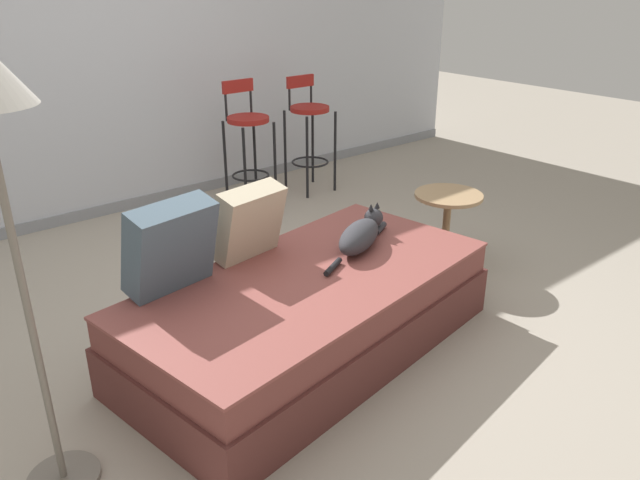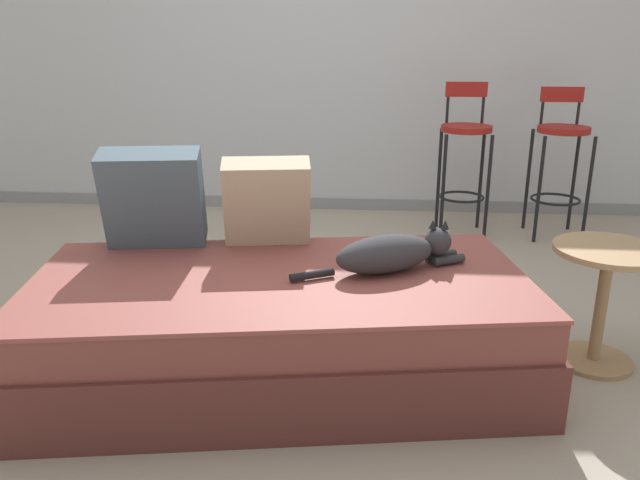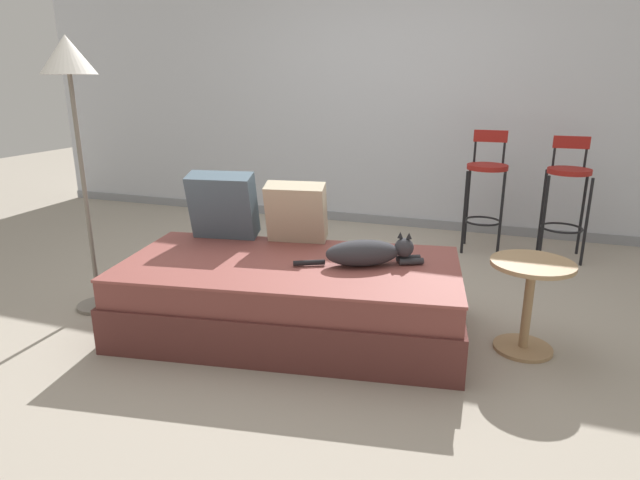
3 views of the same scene
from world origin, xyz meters
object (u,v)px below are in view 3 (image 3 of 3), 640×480
at_px(couch, 291,296).
at_px(floor_lamp, 71,82).
at_px(bar_stool_near_window, 486,182).
at_px(bar_stool_by_doorway, 567,189).
at_px(throw_pillow_middle, 296,212).
at_px(cat, 368,253).
at_px(throw_pillow_corner, 223,205).
at_px(side_table, 529,293).

distance_m(couch, floor_lamp, 1.81).
bearing_deg(bar_stool_near_window, bar_stool_by_doorway, -0.06).
distance_m(throw_pillow_middle, cat, 0.63).
bearing_deg(throw_pillow_corner, cat, -11.46).
bearing_deg(bar_stool_near_window, throw_pillow_middle, -123.42).
height_order(cat, side_table, cat).
bearing_deg(floor_lamp, side_table, 6.66).
bearing_deg(bar_stool_by_doorway, floor_lamp, -144.09).
bearing_deg(throw_pillow_middle, throw_pillow_corner, -171.19).
relative_size(bar_stool_near_window, side_table, 1.99).
bearing_deg(throw_pillow_corner, floor_lamp, -151.02).
bearing_deg(side_table, throw_pillow_middle, 173.02).
xyz_separation_m(throw_pillow_middle, bar_stool_near_window, (1.09, 1.66, -0.03)).
relative_size(couch, cat, 2.98).
distance_m(bar_stool_by_doorway, side_table, 1.87).
distance_m(throw_pillow_middle, bar_stool_near_window, 1.98).
distance_m(throw_pillow_corner, cat, 1.06).
xyz_separation_m(throw_pillow_middle, bar_stool_by_doorway, (1.73, 1.66, -0.05)).
distance_m(couch, bar_stool_by_doorway, 2.63).
bearing_deg(bar_stool_by_doorway, couch, -128.57).
height_order(throw_pillow_middle, cat, throw_pillow_middle).
bearing_deg(cat, bar_stool_near_window, 74.29).
height_order(couch, bar_stool_near_window, bar_stool_near_window).
bearing_deg(throw_pillow_corner, bar_stool_by_doorway, 37.99).
xyz_separation_m(throw_pillow_corner, cat, (1.03, -0.21, -0.15)).
distance_m(bar_stool_by_doorway, floor_lamp, 3.74).
bearing_deg(throw_pillow_middle, bar_stool_near_window, 56.58).
relative_size(side_table, floor_lamp, 0.31).
relative_size(throw_pillow_corner, floor_lamp, 0.27).
relative_size(cat, side_table, 1.35).
bearing_deg(cat, bar_stool_by_doorway, 58.61).
height_order(throw_pillow_corner, throw_pillow_middle, throw_pillow_corner).
xyz_separation_m(throw_pillow_corner, floor_lamp, (-0.74, -0.41, 0.77)).
distance_m(throw_pillow_middle, bar_stool_by_doorway, 2.40).
xyz_separation_m(throw_pillow_middle, floor_lamp, (-1.22, -0.48, 0.80)).
bearing_deg(throw_pillow_middle, side_table, -6.98).
xyz_separation_m(bar_stool_by_doorway, side_table, (-0.30, -1.83, -0.25)).
xyz_separation_m(cat, side_table, (0.88, 0.11, -0.17)).
distance_m(couch, throw_pillow_middle, 0.57).
bearing_deg(throw_pillow_corner, side_table, -2.98).
bearing_deg(bar_stool_near_window, floor_lamp, -137.27).
xyz_separation_m(throw_pillow_middle, side_table, (1.43, -0.17, -0.30)).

